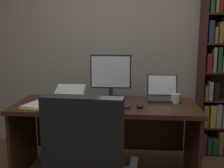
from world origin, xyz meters
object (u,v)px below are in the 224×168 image
Objects in this scene: computer_mouse at (140,106)px; coffee_mug at (175,98)px; desk at (106,121)px; pen at (87,102)px; keyboard at (107,106)px; laptop at (163,94)px; notepad at (85,103)px; monitor at (111,77)px; open_binder at (48,106)px; reading_stand_with_book at (70,91)px.

coffee_mug is (0.35, 0.22, 0.02)m from computer_mouse.
desk is 0.30m from pen.
keyboard is 0.30m from computer_mouse.
notepad is (-0.78, -0.24, -0.05)m from laptop.
computer_mouse is at bearing 0.00° from keyboard.
notepad is at bearing -173.17° from coffee_mug.
desk is 0.46m from monitor.
computer_mouse reaches higher than open_binder.
monitor is (0.03, 0.15, 0.43)m from desk.
computer_mouse is 0.85m from open_binder.
pen is (-0.52, 0.11, -0.01)m from computer_mouse.
computer_mouse is (-0.25, -0.36, -0.03)m from laptop.
desk is 0.45m from computer_mouse.
desk is 4.21× the size of keyboard.
laptop is 0.80m from pen.
notepad is at bearing 168.06° from computer_mouse.
keyboard is at bearing -41.66° from reading_stand_with_book.
reading_stand_with_book is (-0.75, 0.40, 0.04)m from computer_mouse.
coffee_mug is at bearing -11.09° from monitor.
open_binder is (-0.55, -0.05, -0.00)m from keyboard.
open_binder is 0.37m from pen.
pen is (0.02, 0.00, 0.01)m from notepad.
laptop reaches higher than desk.
desk is at bearing 23.15° from notepad.
computer_mouse reaches higher than pen.
coffee_mug reaches higher than pen.
computer_mouse is 0.53m from pen.
pen is at bearing 0.00° from notepad.
laptop is at bearing 33.15° from keyboard.
pen is 0.88m from coffee_mug.
computer_mouse is at bearing -12.39° from pen.
keyboard is (-0.55, -0.36, -0.04)m from laptop.
monitor reaches higher than laptop.
open_binder is 2.39× the size of notepad.
pen is (-0.22, -0.23, -0.21)m from monitor.
notepad is at bearing 154.30° from keyboard.
monitor reaches higher than open_binder.
laptop reaches higher than computer_mouse.
pen is at bearing -132.51° from monitor.
keyboard is at bearing 180.00° from computer_mouse.
open_binder is at bearing -152.29° from notepad.
notepad is (-0.20, -0.09, 0.21)m from desk.
reading_stand_with_book is 1.12m from coffee_mug.
reading_stand_with_book is (-1.00, 0.04, 0.01)m from laptop.
keyboard reaches higher than desk.
coffee_mug is (0.65, -0.13, -0.18)m from monitor.
monitor reaches higher than coffee_mug.
monitor is 0.40m from notepad.
monitor reaches higher than notepad.
notepad is (0.21, -0.29, -0.06)m from reading_stand_with_book.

